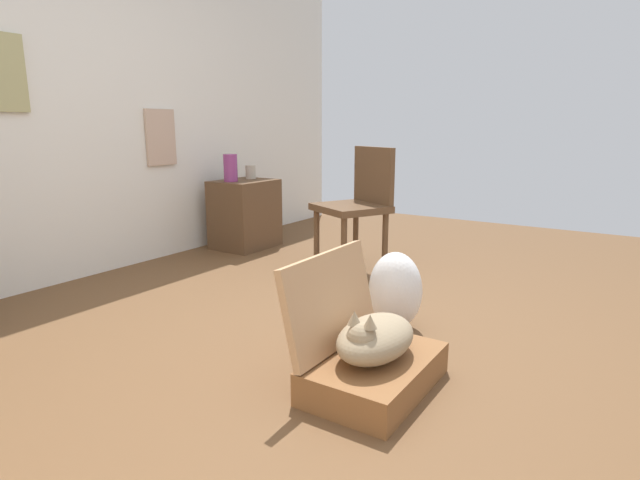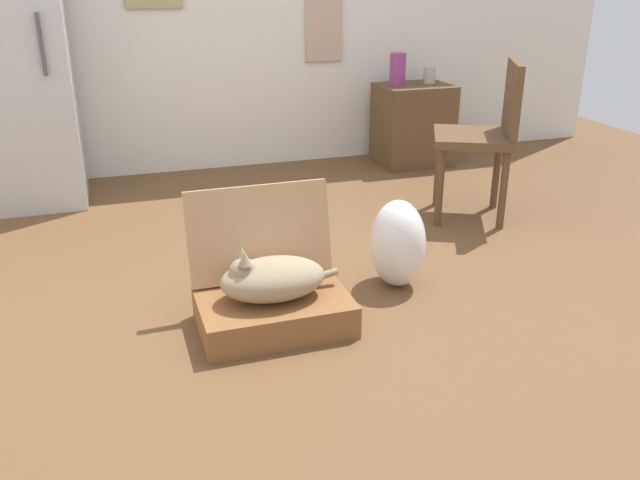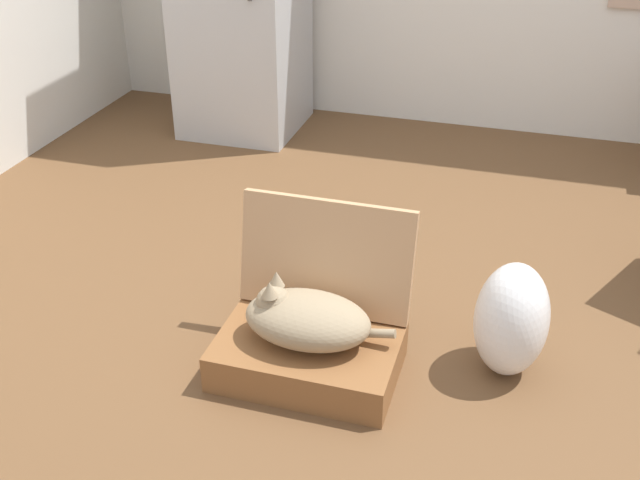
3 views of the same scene
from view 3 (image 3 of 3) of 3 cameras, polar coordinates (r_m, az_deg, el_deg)
The scene contains 5 objects.
ground_plane at distance 3.00m, azimuth 6.91°, elevation -6.70°, with size 7.68×7.68×0.00m, color brown.
suitcase_base at distance 2.74m, azimuth -0.89°, elevation -8.51°, with size 0.63×0.42×0.14m, color brown.
suitcase_lid at distance 2.76m, azimuth 0.45°, elevation -1.24°, with size 0.63×0.42×0.04m, color tan.
cat at distance 2.65m, azimuth -1.12°, elevation -5.74°, with size 0.52×0.28×0.24m.
plastic_bag_white at distance 2.75m, azimuth 13.88°, elevation -5.70°, with size 0.26×0.30×0.43m, color white.
Camera 3 is at (0.34, -2.39, 1.77)m, focal length 43.57 mm.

